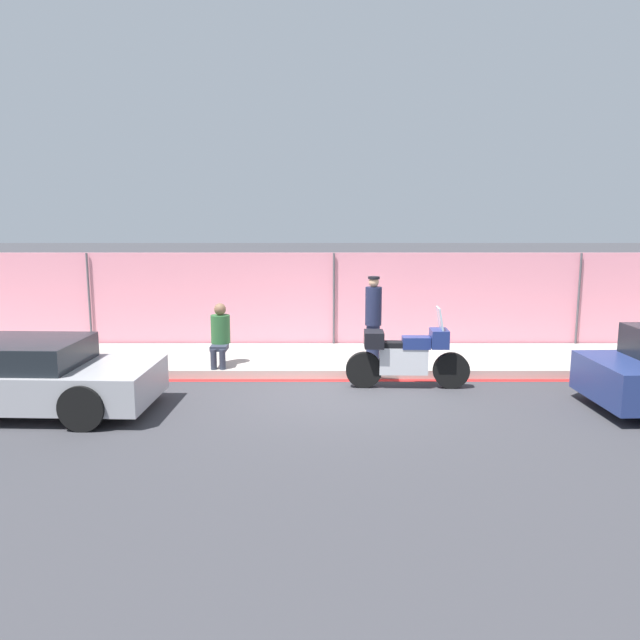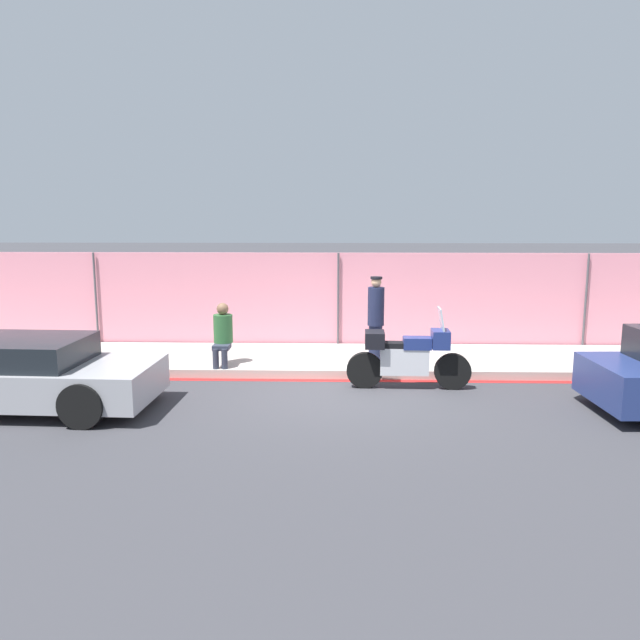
% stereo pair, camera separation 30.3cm
% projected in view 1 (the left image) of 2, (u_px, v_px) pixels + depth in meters
% --- Properties ---
extents(ground_plane, '(120.00, 120.00, 0.00)m').
position_uv_depth(ground_plane, '(339.00, 393.00, 11.45)').
color(ground_plane, '#38383D').
extents(sidewalk, '(43.22, 2.65, 0.18)m').
position_uv_depth(sidewalk, '(336.00, 360.00, 13.70)').
color(sidewalk, '#ADA89E').
rests_on(sidewalk, ground_plane).
extents(curb_paint_stripe, '(43.22, 0.18, 0.01)m').
position_uv_depth(curb_paint_stripe, '(338.00, 380.00, 12.31)').
color(curb_paint_stripe, red).
rests_on(curb_paint_stripe, ground_plane).
extents(storefront_fence, '(41.06, 0.17, 2.35)m').
position_uv_depth(storefront_fence, '(335.00, 302.00, 14.91)').
color(storefront_fence, pink).
rests_on(storefront_fence, ground_plane).
extents(motorcycle, '(2.33, 0.54, 1.55)m').
position_uv_depth(motorcycle, '(408.00, 355.00, 11.70)').
color(motorcycle, black).
rests_on(motorcycle, ground_plane).
extents(officer_standing, '(0.34, 0.34, 1.80)m').
position_uv_depth(officer_standing, '(375.00, 318.00, 12.94)').
color(officer_standing, '#191E38').
rests_on(officer_standing, sidewalk).
extents(person_seated_on_curb, '(0.39, 0.67, 1.28)m').
position_uv_depth(person_seated_on_curb, '(222.00, 332.00, 12.71)').
color(person_seated_on_curb, '#2D3342').
rests_on(person_seated_on_curb, sidewalk).
extents(parked_car_right_down_street, '(4.39, 2.08, 1.21)m').
position_uv_depth(parked_car_right_down_street, '(22.00, 376.00, 10.30)').
color(parked_car_right_down_street, '#9E9EA3').
rests_on(parked_car_right_down_street, ground_plane).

